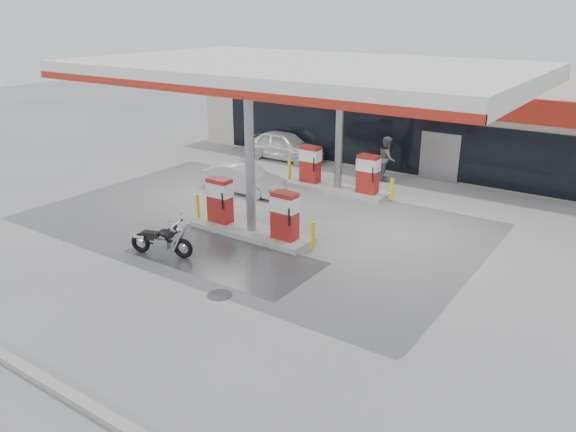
# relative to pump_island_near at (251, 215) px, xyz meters

# --- Properties ---
(ground) EXTENTS (90.00, 90.00, 0.00)m
(ground) POSITION_rel_pump_island_near_xyz_m (0.00, -2.00, -0.71)
(ground) COLOR gray
(ground) RESTS_ON ground
(wet_patch) EXTENTS (6.00, 3.00, 0.00)m
(wet_patch) POSITION_rel_pump_island_near_xyz_m (0.50, -2.00, -0.71)
(wet_patch) COLOR #4C4C4F
(wet_patch) RESTS_ON ground
(drain_cover) EXTENTS (0.70, 0.70, 0.01)m
(drain_cover) POSITION_rel_pump_island_near_xyz_m (2.00, -4.00, -0.71)
(drain_cover) COLOR #38383A
(drain_cover) RESTS_ON ground
(kerb) EXTENTS (28.00, 0.25, 0.15)m
(kerb) POSITION_rel_pump_island_near_xyz_m (0.00, -9.00, -0.64)
(kerb) COLOR gray
(kerb) RESTS_ON ground
(store_building) EXTENTS (22.00, 8.22, 4.00)m
(store_building) POSITION_rel_pump_island_near_xyz_m (0.01, 13.94, 1.30)
(store_building) COLOR #AFA292
(store_building) RESTS_ON ground
(canopy) EXTENTS (16.00, 10.02, 5.51)m
(canopy) POSITION_rel_pump_island_near_xyz_m (0.00, 3.00, 4.56)
(canopy) COLOR silver
(canopy) RESTS_ON ground
(pump_island_near) EXTENTS (5.14, 1.30, 1.78)m
(pump_island_near) POSITION_rel_pump_island_near_xyz_m (0.00, 0.00, 0.00)
(pump_island_near) COLOR #9E9E99
(pump_island_near) RESTS_ON ground
(pump_island_far) EXTENTS (5.14, 1.30, 1.78)m
(pump_island_far) POSITION_rel_pump_island_near_xyz_m (0.00, 6.00, 0.00)
(pump_island_far) COLOR #9E9E99
(pump_island_far) RESTS_ON ground
(parked_motorcycle) EXTENTS (2.11, 0.95, 1.11)m
(parked_motorcycle) POSITION_rel_pump_island_near_xyz_m (-1.23, -2.98, -0.22)
(parked_motorcycle) COLOR black
(parked_motorcycle) RESTS_ON ground
(sedan_white) EXTENTS (4.31, 1.76, 1.46)m
(sedan_white) POSITION_rel_pump_island_near_xyz_m (-5.03, 9.20, 0.02)
(sedan_white) COLOR silver
(sedan_white) RESTS_ON ground
(attendant) EXTENTS (1.08, 1.19, 1.98)m
(attendant) POSITION_rel_pump_island_near_xyz_m (0.94, 8.80, 0.28)
(attendant) COLOR slate
(attendant) RESTS_ON ground
(hatchback_silver) EXTENTS (3.70, 1.35, 1.21)m
(hatchback_silver) POSITION_rel_pump_island_near_xyz_m (-3.21, 3.60, -0.10)
(hatchback_silver) COLOR #A5A7AD
(hatchback_silver) RESTS_ON ground
(parked_car_left) EXTENTS (4.44, 2.36, 1.22)m
(parked_car_left) POSITION_rel_pump_island_near_xyz_m (-4.50, 12.00, -0.10)
(parked_car_left) COLOR black
(parked_car_left) RESTS_ON ground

